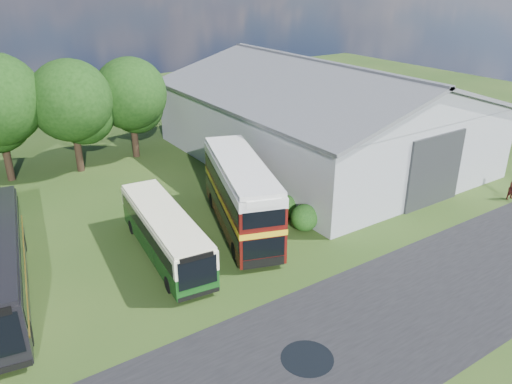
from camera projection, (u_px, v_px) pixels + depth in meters
ground at (292, 309)px, 23.56m from camera, size 120.00×120.00×0.00m
asphalt_road at (384, 320)px, 22.81m from camera, size 60.00×8.00×0.02m
puddle at (307, 359)px, 20.51m from camera, size 2.20×2.20×0.01m
storage_shed at (318, 109)px, 41.70m from camera, size 18.80×24.80×8.15m
tree_right_a at (71, 101)px, 37.84m from camera, size 6.26×6.26×8.83m
tree_right_b at (130, 94)px, 41.10m from camera, size 5.98×5.98×8.45m
shrub_front at (304, 229)px, 30.98m from camera, size 1.70×1.70×1.70m
shrub_mid at (285, 217)px, 32.50m from camera, size 1.60×1.60×1.60m
shrub_back at (267, 206)px, 34.02m from camera, size 1.80×1.80×1.80m
bus_green_single at (165, 233)px, 27.46m from camera, size 3.30×9.98×2.70m
bus_maroon_double at (241, 196)px, 30.16m from camera, size 5.85×10.62×4.44m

